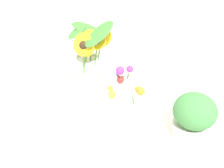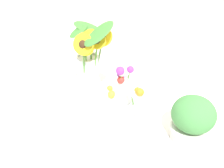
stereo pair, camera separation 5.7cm
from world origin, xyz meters
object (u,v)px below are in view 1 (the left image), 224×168
at_px(serving_tray, 112,108).
at_px(vase_small_back, 123,85).
at_px(vase_bulb_right, 139,99).
at_px(vase_small_center, 113,101).
at_px(mason_jar_sunflowers, 89,70).
at_px(potted_plant, 194,116).

height_order(serving_tray, vase_small_back, vase_small_back).
distance_m(vase_bulb_right, vase_small_back, 0.10).
bearing_deg(vase_small_center, vase_small_back, 79.46).
relative_size(mason_jar_sunflowers, vase_small_back, 1.92).
distance_m(mason_jar_sunflowers, vase_small_center, 0.17).
bearing_deg(potted_plant, vase_small_back, 167.66).
bearing_deg(serving_tray, vase_small_back, 62.80).
bearing_deg(mason_jar_sunflowers, vase_small_back, 27.32).
bearing_deg(vase_small_back, vase_bulb_right, -27.88).
relative_size(mason_jar_sunflowers, vase_small_center, 3.12).
bearing_deg(vase_small_back, serving_tray, -117.20).
bearing_deg(vase_bulb_right, vase_small_center, -163.69).
xyz_separation_m(mason_jar_sunflowers, vase_small_center, (0.12, -0.01, -0.13)).
xyz_separation_m(serving_tray, potted_plant, (0.35, -0.01, 0.09)).
xyz_separation_m(serving_tray, vase_small_center, (0.01, -0.02, 0.06)).
height_order(mason_jar_sunflowers, vase_small_center, mason_jar_sunflowers).
xyz_separation_m(mason_jar_sunflowers, vase_small_back, (0.13, 0.07, -0.08)).
xyz_separation_m(mason_jar_sunflowers, potted_plant, (0.46, -0.00, -0.10)).
xyz_separation_m(vase_bulb_right, vase_small_back, (-0.09, 0.05, 0.02)).
bearing_deg(mason_jar_sunflowers, vase_bulb_right, 5.28).
distance_m(vase_small_center, vase_bulb_right, 0.11).
relative_size(vase_small_center, vase_bulb_right, 0.83).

